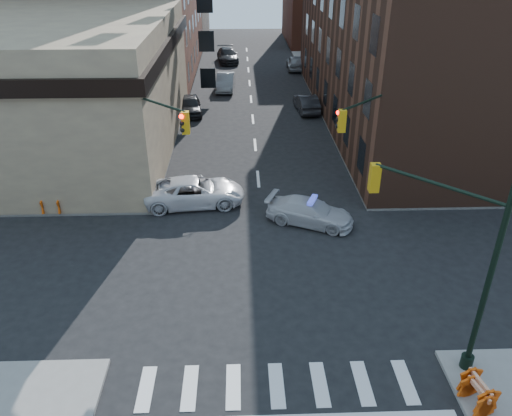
{
  "coord_description": "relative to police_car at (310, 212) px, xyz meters",
  "views": [
    {
      "loc": [
        -1.14,
        -18.99,
        13.64
      ],
      "look_at": [
        -0.41,
        2.05,
        2.2
      ],
      "focal_mm": 35.0,
      "sensor_mm": 36.0,
      "label": 1
    }
  ],
  "objects": [
    {
      "name": "parked_car_wnear",
      "position": [
        -7.99,
        19.39,
        0.11
      ],
      "size": [
        2.43,
        4.83,
        1.58
      ],
      "primitive_type": "imported",
      "rotation": [
        0.0,
        0.0,
        0.13
      ],
      "color": "black",
      "rests_on": "ground"
    },
    {
      "name": "pedestrian_b",
      "position": [
        -13.44,
        1.71,
        0.42
      ],
      "size": [
        1.16,
        1.1,
        1.9
      ],
      "primitive_type": "imported",
      "rotation": [
        0.0,
        0.0,
        0.55
      ],
      "color": "black",
      "rests_on": "sidewalk_nw"
    },
    {
      "name": "barrel_road",
      "position": [
        0.06,
        0.44,
        -0.12
      ],
      "size": [
        0.75,
        0.75,
        1.12
      ],
      "primitive_type": "cylinder",
      "rotation": [
        0.0,
        0.0,
        -0.22
      ],
      "color": "#F1450B",
      "rests_on": "ground"
    },
    {
      "name": "sidewalk_nw",
      "position": [
        -25.57,
        28.46,
        -0.61
      ],
      "size": [
        34.0,
        54.5,
        0.15
      ],
      "primitive_type": "cube",
      "color": "gray",
      "rests_on": "ground"
    },
    {
      "name": "signal_pole_se",
      "position": [
        3.47,
        -9.82,
        3.93
      ],
      "size": [
        5.4,
        5.27,
        8.0
      ],
      "rotation": [
        0.0,
        0.0,
        2.36
      ],
      "color": "black",
      "rests_on": "sidewalk_se"
    },
    {
      "name": "pedestrian_c",
      "position": [
        -15.57,
        3.4,
        0.29
      ],
      "size": [
        1.02,
        0.85,
        1.64
      ],
      "primitive_type": "imported",
      "rotation": [
        0.0,
        0.0,
        0.56
      ],
      "color": "#202330",
      "rests_on": "sidewalk_nw"
    },
    {
      "name": "pickup",
      "position": [
        -6.36,
        2.44,
        0.12
      ],
      "size": [
        5.97,
        3.2,
        1.59
      ],
      "primitive_type": "imported",
      "rotation": [
        0.0,
        0.0,
        1.67
      ],
      "color": "silver",
      "rests_on": "ground"
    },
    {
      "name": "ground",
      "position": [
        -2.57,
        -4.29,
        -0.68
      ],
      "size": [
        140.0,
        140.0,
        0.0
      ],
      "primitive_type": "plane",
      "color": "black",
      "rests_on": "ground"
    },
    {
      "name": "police_car",
      "position": [
        0.0,
        0.0,
        0.0
      ],
      "size": [
        5.07,
        3.62,
        1.36
      ],
      "primitive_type": "imported",
      "rotation": [
        0.0,
        0.0,
        1.16
      ],
      "color": "#BAB9BE",
      "rests_on": "ground"
    },
    {
      "name": "signal_pole_ne",
      "position": [
        3.27,
        1.06,
        3.66
      ],
      "size": [
        3.67,
        3.58,
        8.0
      ],
      "rotation": [
        0.0,
        0.0,
        -2.36
      ],
      "color": "black",
      "rests_on": "sidewalk_ne"
    },
    {
      "name": "tree_ne_near",
      "position": [
        4.93,
        21.71,
        2.81
      ],
      "size": [
        3.0,
        3.0,
        4.85
      ],
      "color": "black",
      "rests_on": "sidewalk_ne"
    },
    {
      "name": "signal_pole_nw",
      "position": [
        -8.42,
        1.04,
        3.66
      ],
      "size": [
        3.58,
        3.67,
        8.0
      ],
      "rotation": [
        0.0,
        0.0,
        -0.79
      ],
      "color": "black",
      "rests_on": "sidewalk_nw"
    },
    {
      "name": "barricade_nw_b",
      "position": [
        -14.16,
        1.41,
        -0.08
      ],
      "size": [
        1.21,
        0.62,
        0.9
      ],
      "primitive_type": null,
      "rotation": [
        0.0,
        0.0,
        -0.01
      ],
      "color": "#C93D09",
      "rests_on": "sidewalk_nw"
    },
    {
      "name": "barricade_se_a",
      "position": [
        3.83,
        -12.29,
        -0.11
      ],
      "size": [
        0.8,
        1.22,
        0.85
      ],
      "primitive_type": null,
      "rotation": [
        0.0,
        0.0,
        1.8
      ],
      "color": "orange",
      "rests_on": "sidewalk_se"
    },
    {
      "name": "commercial_row_ne",
      "position": [
        10.43,
        18.21,
        6.32
      ],
      "size": [
        14.0,
        34.0,
        14.0
      ],
      "primitive_type": "cube",
      "color": "#482A1D",
      "rests_on": "ground"
    },
    {
      "name": "barrel_bank",
      "position": [
        -6.79,
        3.2,
        -0.18
      ],
      "size": [
        0.72,
        0.72,
        1.0
      ],
      "primitive_type": "cylinder",
      "rotation": [
        0.0,
        0.0,
        0.35
      ],
      "color": "#D06509",
      "rests_on": "ground"
    },
    {
      "name": "parked_car_enear",
      "position": [
        2.24,
        19.73,
        0.08
      ],
      "size": [
        2.01,
        4.75,
        1.53
      ],
      "primitive_type": "imported",
      "rotation": [
        0.0,
        0.0,
        3.23
      ],
      "color": "black",
      "rests_on": "ground"
    },
    {
      "name": "parked_car_efar",
      "position": [
        2.93,
        35.68,
        0.13
      ],
      "size": [
        2.03,
        4.83,
        1.63
      ],
      "primitive_type": "imported",
      "rotation": [
        0.0,
        0.0,
        3.12
      ],
      "color": "gray",
      "rests_on": "ground"
    },
    {
      "name": "parked_car_wdeep",
      "position": [
        -5.07,
        40.04,
        0.14
      ],
      "size": [
        2.98,
        5.9,
        1.64
      ],
      "primitive_type": "imported",
      "rotation": [
        0.0,
        0.0,
        0.12
      ],
      "color": "black",
      "rests_on": "ground"
    },
    {
      "name": "barricade_se_b",
      "position": [
        3.95,
        -12.09,
        -0.06
      ],
      "size": [
        0.85,
        1.34,
        0.94
      ],
      "primitive_type": null,
      "rotation": [
        0.0,
        0.0,
        1.76
      ],
      "color": "#EF350B",
      "rests_on": "sidewalk_se"
    },
    {
      "name": "tree_ne_far",
      "position": [
        4.93,
        29.71,
        2.81
      ],
      "size": [
        3.0,
        3.0,
        4.85
      ],
      "color": "black",
      "rests_on": "sidewalk_ne"
    },
    {
      "name": "barricade_nw_a",
      "position": [
        -9.72,
        3.71,
        -0.11
      ],
      "size": [
        1.15,
        0.6,
        0.85
      ],
      "primitive_type": null,
      "rotation": [
        0.0,
        0.0,
        0.03
      ],
      "color": "#EA3E0B",
      "rests_on": "sidewalk_nw"
    },
    {
      "name": "bank_building",
      "position": [
        -19.57,
        12.21,
        3.82
      ],
      "size": [
        22.0,
        22.0,
        9.0
      ],
      "primitive_type": "cube",
      "color": "tan",
      "rests_on": "ground"
    },
    {
      "name": "sidewalk_ne",
      "position": [
        20.43,
        28.46,
        -0.61
      ],
      "size": [
        34.0,
        54.5,
        0.15
      ],
      "primitive_type": "cube",
      "color": "gray",
      "rests_on": "ground"
    },
    {
      "name": "parked_car_wfar",
      "position": [
        -5.07,
        27.11,
        0.13
      ],
      "size": [
        1.93,
        4.99,
        1.62
      ],
      "primitive_type": "imported",
      "rotation": [
        0.0,
        0.0,
        -0.04
      ],
      "color": "gray",
      "rests_on": "ground"
    },
    {
      "name": "pedestrian_a",
      "position": [
        -11.27,
        3.81,
        0.33
      ],
      "size": [
        0.75,
        0.71,
        1.73
      ],
      "primitive_type": "imported",
      "rotation": [
        0.0,
        0.0,
        -0.63
      ],
      "color": "black",
      "rests_on": "sidewalk_nw"
    }
  ]
}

